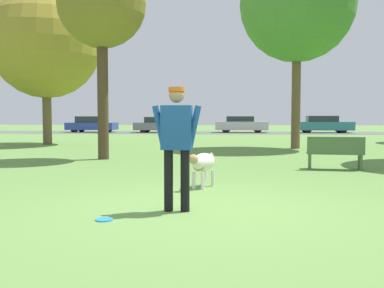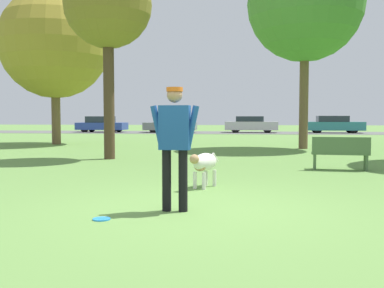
% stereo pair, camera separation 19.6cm
% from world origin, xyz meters
% --- Properties ---
extents(ground_plane, '(120.00, 120.00, 0.00)m').
position_xyz_m(ground_plane, '(0.00, 0.00, 0.00)').
color(ground_plane, '#608C42').
extents(far_road_strip, '(120.00, 6.00, 0.01)m').
position_xyz_m(far_road_strip, '(0.00, 29.94, 0.01)').
color(far_road_strip, '#5B5B59').
rests_on(far_road_strip, ground_plane).
extents(person, '(0.71, 0.24, 1.77)m').
position_xyz_m(person, '(-0.27, -0.11, 1.06)').
color(person, black).
rests_on(person, ground_plane).
extents(dog, '(0.59, 1.06, 0.67)m').
position_xyz_m(dog, '(-0.03, 2.03, 0.47)').
color(dog, silver).
rests_on(dog, ground_plane).
extents(frisbee, '(0.23, 0.23, 0.02)m').
position_xyz_m(frisbee, '(-1.15, -0.75, 0.01)').
color(frisbee, '#268CE5').
rests_on(frisbee, ground_plane).
extents(tree_far_left, '(5.19, 5.19, 7.40)m').
position_xyz_m(tree_far_left, '(-8.24, 14.28, 4.79)').
color(tree_far_left, brown).
rests_on(tree_far_left, ground_plane).
extents(tree_near_left, '(2.75, 2.75, 6.22)m').
position_xyz_m(tree_near_left, '(-3.51, 7.39, 4.79)').
color(tree_near_left, '#4C3826').
rests_on(tree_near_left, ground_plane).
extents(tree_mid_center, '(4.72, 4.72, 8.30)m').
position_xyz_m(tree_mid_center, '(3.19, 12.60, 5.92)').
color(tree_mid_center, brown).
rests_on(tree_mid_center, ground_plane).
extents(parked_car_blue, '(4.09, 2.01, 1.32)m').
position_xyz_m(parked_car_blue, '(-11.05, 29.95, 0.65)').
color(parked_car_blue, '#284293').
rests_on(parked_car_blue, ground_plane).
extents(parked_car_grey, '(4.24, 1.78, 1.28)m').
position_xyz_m(parked_car_grey, '(-5.23, 29.70, 0.64)').
color(parked_car_grey, slate).
rests_on(parked_car_grey, ground_plane).
extents(parked_car_silver, '(4.26, 1.85, 1.33)m').
position_xyz_m(parked_car_silver, '(1.35, 30.11, 0.67)').
color(parked_car_silver, '#B7B7BC').
rests_on(parked_car_silver, ground_plane).
extents(parked_car_teal, '(4.53, 1.77, 1.37)m').
position_xyz_m(parked_car_teal, '(7.84, 30.20, 0.68)').
color(parked_car_teal, teal).
rests_on(parked_car_teal, ground_plane).
extents(park_bench, '(1.44, 0.55, 0.84)m').
position_xyz_m(park_bench, '(3.14, 5.18, 0.45)').
color(park_bench, '#4C6B42').
rests_on(park_bench, ground_plane).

